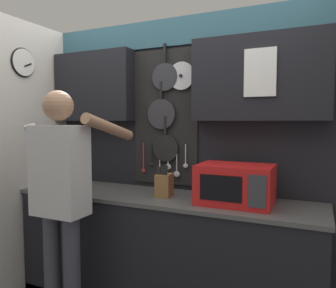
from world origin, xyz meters
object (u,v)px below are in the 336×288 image
object	(u,v)px
microwave	(235,184)
person	(61,189)
knife_block	(164,185)
utensil_crock	(65,177)

from	to	relation	value
microwave	person	distance (m)	1.23
knife_block	person	bearing A→B (deg)	-137.72
knife_block	person	xyz separation A→B (m)	(-0.56, -0.51, 0.01)
utensil_crock	person	bearing A→B (deg)	-49.95
microwave	knife_block	xyz separation A→B (m)	(-0.55, 0.00, -0.05)
microwave	utensil_crock	bearing A→B (deg)	179.96
utensil_crock	person	world-z (taller)	person
microwave	utensil_crock	distance (m)	1.55
utensil_crock	knife_block	bearing A→B (deg)	-0.04
knife_block	utensil_crock	size ratio (longest dim) A/B	0.73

